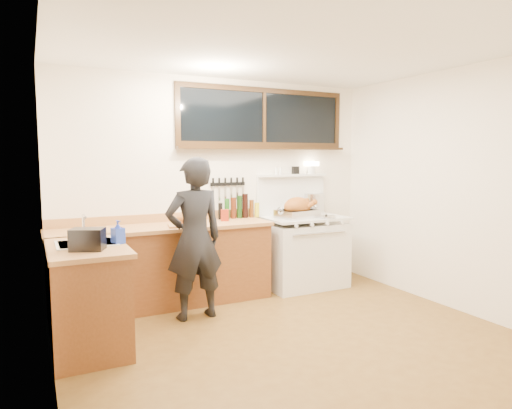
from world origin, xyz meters
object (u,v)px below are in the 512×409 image
cutting_board (185,222)px  roast_turkey (298,209)px  man (194,239)px  vintage_stove (303,250)px

cutting_board → roast_turkey: 1.48m
man → roast_turkey: man is taller
man → cutting_board: man is taller
vintage_stove → cutting_board: vintage_stove is taller
vintage_stove → man: man is taller
vintage_stove → roast_turkey: size_ratio=3.00×
vintage_stove → man: size_ratio=0.96×
man → roast_turkey: (1.50, 0.44, 0.18)m
vintage_stove → roast_turkey: (-0.13, -0.07, 0.54)m
man → cutting_board: 0.41m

